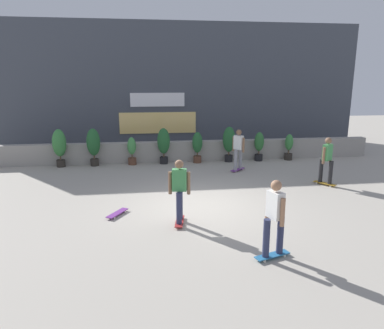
{
  "coord_description": "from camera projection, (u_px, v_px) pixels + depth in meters",
  "views": [
    {
      "loc": [
        -1.53,
        -9.85,
        3.66
      ],
      "look_at": [
        0.0,
        1.5,
        0.9
      ],
      "focal_mm": 33.41,
      "sensor_mm": 36.0,
      "label": 1
    }
  ],
  "objects": [
    {
      "name": "skater_foreground",
      "position": [
        179.0,
        189.0,
        9.04
      ],
      "size": [
        0.55,
        0.82,
        1.7
      ],
      "color": "maroon",
      "rests_on": "ground"
    },
    {
      "name": "potted_plant_0",
      "position": [
        59.0,
        145.0,
        15.01
      ],
      "size": [
        0.57,
        0.57,
        1.61
      ],
      "color": "#2D2823",
      "rests_on": "ground"
    },
    {
      "name": "potted_plant_5",
      "position": [
        229.0,
        141.0,
        15.96
      ],
      "size": [
        0.56,
        0.56,
        1.59
      ],
      "color": "black",
      "rests_on": "ground"
    },
    {
      "name": "skater_far_left",
      "position": [
        327.0,
        159.0,
        12.4
      ],
      "size": [
        0.61,
        0.77,
        1.7
      ],
      "color": "#BF8C26",
      "rests_on": "ground"
    },
    {
      "name": "potted_plant_3",
      "position": [
        164.0,
        143.0,
        15.59
      ],
      "size": [
        0.55,
        0.55,
        1.58
      ],
      "color": "black",
      "rests_on": "ground"
    },
    {
      "name": "potted_plant_2",
      "position": [
        132.0,
        150.0,
        15.47
      ],
      "size": [
        0.37,
        0.37,
        1.2
      ],
      "color": "brown",
      "rests_on": "ground"
    },
    {
      "name": "potted_plant_4",
      "position": [
        197.0,
        145.0,
        15.81
      ],
      "size": [
        0.45,
        0.45,
        1.37
      ],
      "color": "brown",
      "rests_on": "ground"
    },
    {
      "name": "potted_plant_6",
      "position": [
        259.0,
        145.0,
        16.19
      ],
      "size": [
        0.42,
        0.42,
        1.31
      ],
      "color": "black",
      "rests_on": "ground"
    },
    {
      "name": "planter_wall",
      "position": [
        179.0,
        151.0,
        16.22
      ],
      "size": [
        18.0,
        0.4,
        0.9
      ],
      "primitive_type": "cube",
      "color": "gray",
      "rests_on": "ground"
    },
    {
      "name": "ground_plane",
      "position": [
        199.0,
        206.0,
        10.55
      ],
      "size": [
        48.0,
        48.0,
        0.0
      ],
      "primitive_type": "plane",
      "color": "#A8A093"
    },
    {
      "name": "potted_plant_7",
      "position": [
        289.0,
        146.0,
        16.4
      ],
      "size": [
        0.36,
        0.36,
        1.2
      ],
      "color": "#2D2823",
      "rests_on": "ground"
    },
    {
      "name": "skater_far_right",
      "position": [
        275.0,
        216.0,
        7.26
      ],
      "size": [
        0.82,
        0.54,
        1.7
      ],
      "color": "#266699",
      "rests_on": "ground"
    },
    {
      "name": "potted_plant_1",
      "position": [
        93.0,
        144.0,
        15.19
      ],
      "size": [
        0.57,
        0.57,
        1.61
      ],
      "color": "#2D2823",
      "rests_on": "ground"
    },
    {
      "name": "skateboard_near_camera",
      "position": [
        117.0,
        213.0,
        9.81
      ],
      "size": [
        0.58,
        0.79,
        0.08
      ],
      "color": "#72338C",
      "rests_on": "ground"
    },
    {
      "name": "building_backdrop",
      "position": [
        171.0,
        86.0,
        19.42
      ],
      "size": [
        20.0,
        2.08,
        6.5
      ],
      "color": "#424751",
      "rests_on": "ground"
    },
    {
      "name": "skater_mid_plaza",
      "position": [
        238.0,
        148.0,
        14.32
      ],
      "size": [
        0.73,
        0.69,
        1.7
      ],
      "color": "#72338C",
      "rests_on": "ground"
    }
  ]
}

